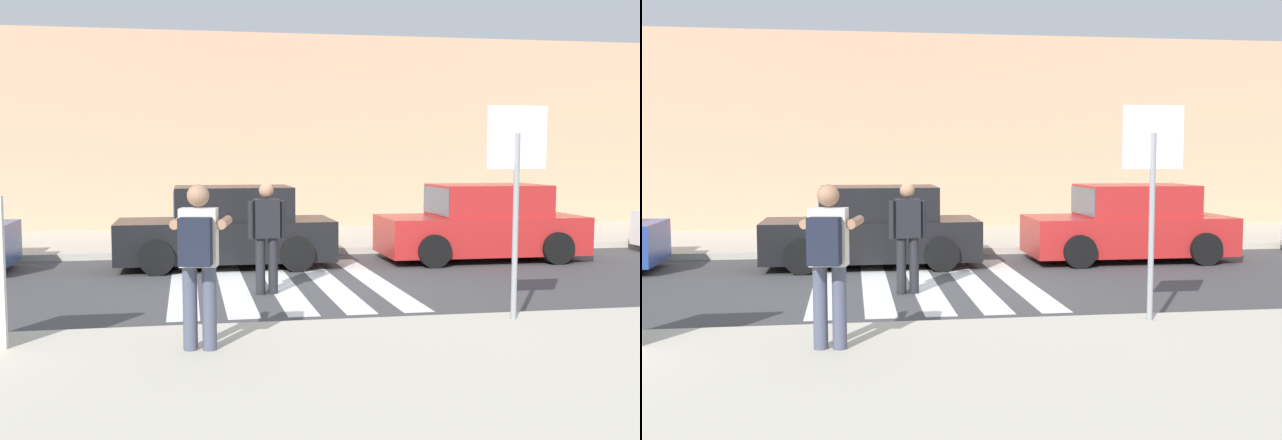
% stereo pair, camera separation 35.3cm
% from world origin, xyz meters
% --- Properties ---
extents(ground_plane, '(120.00, 120.00, 0.00)m').
position_xyz_m(ground_plane, '(0.00, 0.00, 0.00)').
color(ground_plane, '#424244').
extents(sidewalk_near, '(60.00, 6.00, 0.14)m').
position_xyz_m(sidewalk_near, '(0.00, -6.20, 0.07)').
color(sidewalk_near, beige).
rests_on(sidewalk_near, ground).
extents(sidewalk_far, '(60.00, 4.80, 0.14)m').
position_xyz_m(sidewalk_far, '(0.00, 6.00, 0.07)').
color(sidewalk_far, beige).
rests_on(sidewalk_far, ground).
extents(building_facade_far, '(56.00, 4.00, 5.44)m').
position_xyz_m(building_facade_far, '(0.00, 10.40, 2.72)').
color(building_facade_far, tan).
rests_on(building_facade_far, ground).
extents(crosswalk_stripe_0, '(0.44, 5.20, 0.01)m').
position_xyz_m(crosswalk_stripe_0, '(-1.60, 0.20, 0.00)').
color(crosswalk_stripe_0, silver).
rests_on(crosswalk_stripe_0, ground).
extents(crosswalk_stripe_1, '(0.44, 5.20, 0.01)m').
position_xyz_m(crosswalk_stripe_1, '(-0.80, 0.20, 0.00)').
color(crosswalk_stripe_1, silver).
rests_on(crosswalk_stripe_1, ground).
extents(crosswalk_stripe_2, '(0.44, 5.20, 0.01)m').
position_xyz_m(crosswalk_stripe_2, '(0.00, 0.20, 0.00)').
color(crosswalk_stripe_2, silver).
rests_on(crosswalk_stripe_2, ground).
extents(crosswalk_stripe_3, '(0.44, 5.20, 0.01)m').
position_xyz_m(crosswalk_stripe_3, '(0.80, 0.20, 0.00)').
color(crosswalk_stripe_3, silver).
rests_on(crosswalk_stripe_3, ground).
extents(crosswalk_stripe_4, '(0.44, 5.20, 0.01)m').
position_xyz_m(crosswalk_stripe_4, '(1.60, 0.20, 0.00)').
color(crosswalk_stripe_4, silver).
rests_on(crosswalk_stripe_4, ground).
extents(stop_sign, '(0.76, 0.08, 2.61)m').
position_xyz_m(stop_sign, '(2.42, -3.58, 2.05)').
color(stop_sign, gray).
rests_on(stop_sign, sidewalk_near).
extents(photographer_with_backpack, '(0.67, 0.90, 1.72)m').
position_xyz_m(photographer_with_backpack, '(-1.42, -4.41, 1.17)').
color(photographer_with_backpack, '#474C60').
rests_on(photographer_with_backpack, sidewalk_near).
extents(pedestrian_crossing, '(0.58, 0.27, 1.72)m').
position_xyz_m(pedestrian_crossing, '(-0.32, -0.67, 0.97)').
color(pedestrian_crossing, '#232328').
rests_on(pedestrian_crossing, ground).
extents(parked_car_black, '(4.10, 1.92, 1.55)m').
position_xyz_m(parked_car_black, '(-0.76, 2.30, 0.73)').
color(parked_car_black, black).
rests_on(parked_car_black, ground).
extents(parked_car_red, '(4.10, 1.92, 1.55)m').
position_xyz_m(parked_car_red, '(4.42, 2.30, 0.73)').
color(parked_car_red, red).
rests_on(parked_car_red, ground).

